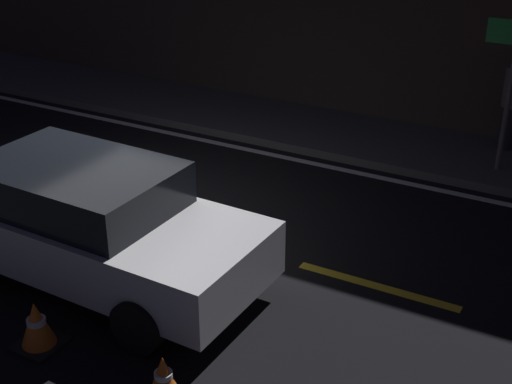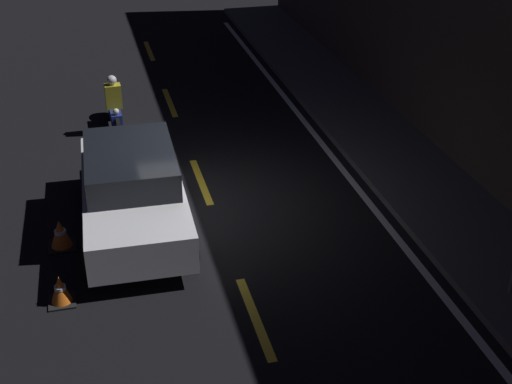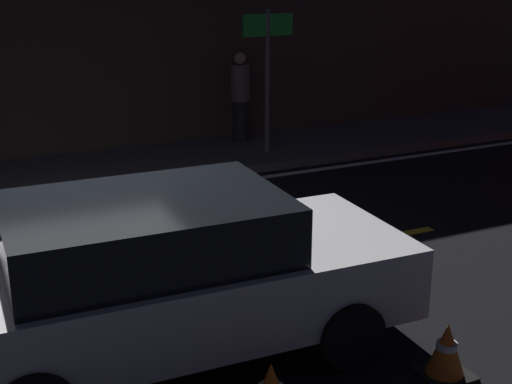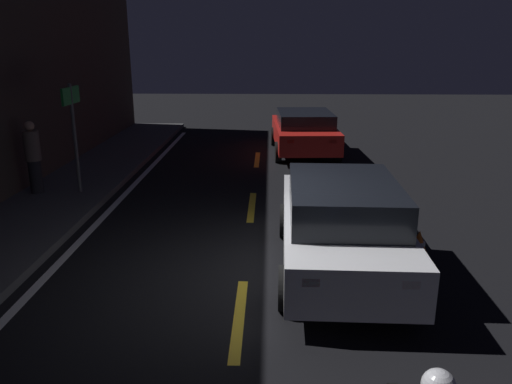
{
  "view_description": "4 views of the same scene",
  "coord_description": "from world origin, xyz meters",
  "px_view_note": "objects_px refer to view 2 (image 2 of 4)",
  "views": [
    {
      "loc": [
        5.7,
        -6.93,
        4.67
      ],
      "look_at": [
        1.89,
        -0.06,
        0.89
      ],
      "focal_mm": 50.0,
      "sensor_mm": 36.0,
      "label": 1
    },
    {
      "loc": [
        11.67,
        -2.05,
        6.73
      ],
      "look_at": [
        1.94,
        0.41,
        1.26
      ],
      "focal_mm": 50.0,
      "sensor_mm": 36.0,
      "label": 2
    },
    {
      "loc": [
        -1.23,
        -6.8,
        3.32
      ],
      "look_at": [
        2.06,
        0.16,
        0.79
      ],
      "focal_mm": 50.0,
      "sensor_mm": 36.0,
      "label": 3
    },
    {
      "loc": [
        -6.64,
        -0.38,
        3.37
      ],
      "look_at": [
        2.19,
        -0.13,
        0.72
      ],
      "focal_mm": 35.0,
      "sensor_mm": 36.0,
      "label": 4
    }
  ],
  "objects_px": {
    "traffic_cone_mid": "(60,290)",
    "motorcycle": "(114,108)",
    "traffic_cone_near": "(60,234)",
    "sedan_white": "(133,189)"
  },
  "relations": [
    {
      "from": "traffic_cone_near",
      "to": "traffic_cone_mid",
      "type": "distance_m",
      "value": 1.61
    },
    {
      "from": "traffic_cone_mid",
      "to": "motorcycle",
      "type": "bearing_deg",
      "value": 168.4
    },
    {
      "from": "sedan_white",
      "to": "traffic_cone_mid",
      "type": "distance_m",
      "value": 2.44
    },
    {
      "from": "sedan_white",
      "to": "motorcycle",
      "type": "height_order",
      "value": "sedan_white"
    },
    {
      "from": "traffic_cone_near",
      "to": "traffic_cone_mid",
      "type": "relative_size",
      "value": 1.08
    },
    {
      "from": "motorcycle",
      "to": "traffic_cone_near",
      "type": "bearing_deg",
      "value": -16.0
    },
    {
      "from": "traffic_cone_mid",
      "to": "traffic_cone_near",
      "type": "bearing_deg",
      "value": 179.25
    },
    {
      "from": "traffic_cone_near",
      "to": "traffic_cone_mid",
      "type": "xyz_separation_m",
      "value": [
        1.61,
        -0.02,
        -0.02
      ]
    },
    {
      "from": "traffic_cone_near",
      "to": "traffic_cone_mid",
      "type": "bearing_deg",
      "value": -0.75
    },
    {
      "from": "motorcycle",
      "to": "traffic_cone_mid",
      "type": "height_order",
      "value": "motorcycle"
    }
  ]
}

